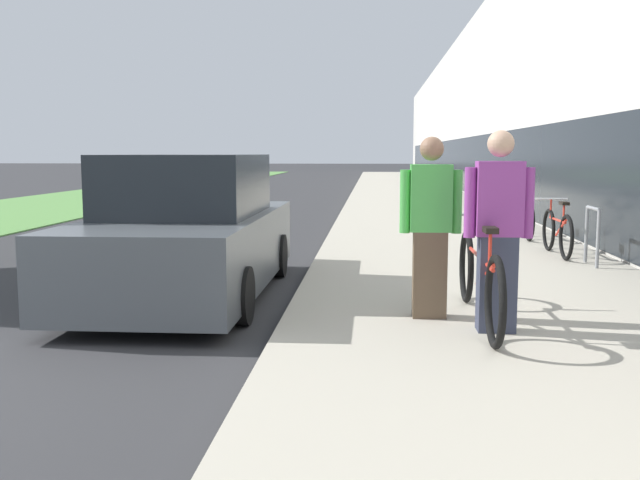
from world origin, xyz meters
name	(u,v)px	position (x,y,z in m)	size (l,w,h in m)	color
sidewalk_slab	(412,200)	(5.50, 21.00, 0.06)	(4.58, 70.00, 0.12)	#B2AA99
storefront_facade	(566,115)	(12.83, 29.00, 3.45)	(10.01, 70.00, 6.92)	silver
lawn_strip	(123,193)	(-6.58, 25.00, 0.01)	(5.94, 70.00, 0.03)	#5B9347
tandem_bicycle	(479,280)	(5.11, 2.09, 0.54)	(0.52, 2.62, 0.98)	black
person_rider	(498,232)	(5.22, 1.77, 1.03)	(0.61, 0.24, 1.81)	#33384C
person_bystander	(430,228)	(4.66, 2.28, 1.01)	(0.60, 0.23, 1.76)	brown
bike_rack_hoop	(592,230)	(7.24, 5.73, 0.64)	(0.05, 0.60, 0.84)	gray
cruiser_bike_nearest	(557,232)	(6.99, 6.71, 0.50)	(0.52, 1.78, 0.88)	black
cruiser_bike_middle	(523,218)	(6.95, 9.07, 0.50)	(0.52, 1.82, 0.90)	black
parked_sedan_curbside	(189,233)	(1.89, 3.72, 0.77)	(1.98, 4.71, 1.71)	#4C5156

